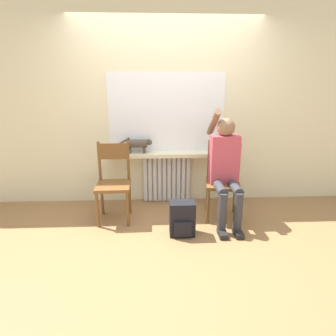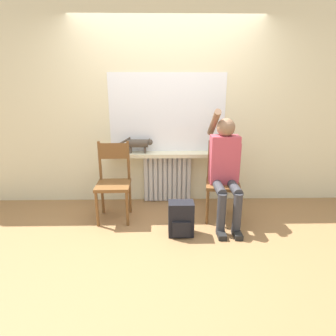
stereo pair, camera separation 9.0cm
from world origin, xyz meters
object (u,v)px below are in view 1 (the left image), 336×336
(person, at_px, (225,165))
(backpack, at_px, (182,219))
(chair_left, at_px, (114,181))
(cat, at_px, (138,144))
(chair_right, at_px, (223,180))

(person, height_order, backpack, person)
(chair_left, distance_m, cat, 0.67)
(chair_left, relative_size, person, 0.70)
(chair_right, relative_size, backpack, 2.45)
(chair_left, distance_m, person, 1.39)
(chair_right, height_order, person, person)
(chair_left, relative_size, backpack, 2.45)
(chair_left, xyz_separation_m, cat, (0.29, 0.47, 0.38))
(chair_left, height_order, person, person)
(chair_left, height_order, chair_right, same)
(person, distance_m, backpack, 0.83)
(cat, bearing_deg, backpack, -60.15)
(cat, xyz_separation_m, backpack, (0.53, -0.92, -0.68))
(person, bearing_deg, chair_right, 86.54)
(chair_right, height_order, backpack, chair_right)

